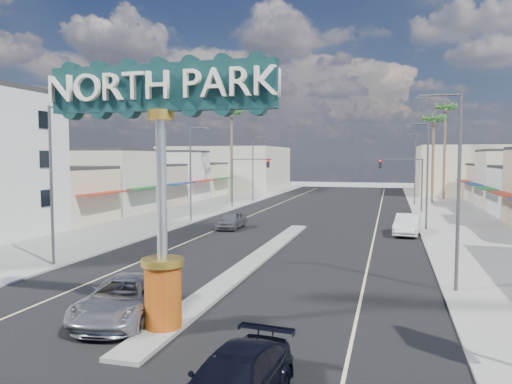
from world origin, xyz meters
The scene contains 24 objects.
ground centered at (0.00, 30.00, 0.00)m, with size 160.00×160.00×0.00m, color gray.
road centered at (0.00, 30.00, 0.01)m, with size 20.00×120.00×0.01m, color black.
median_island centered at (0.00, 14.00, 0.08)m, with size 1.30×30.00×0.16m, color gray.
sidewalk_left centered at (-14.00, 30.00, 0.06)m, with size 8.00×120.00×0.12m, color gray.
sidewalk_right centered at (14.00, 30.00, 0.06)m, with size 8.00×120.00×0.12m, color gray.
storefront_row_left centered at (-24.00, 43.00, 3.00)m, with size 12.00×42.00×6.00m, color beige.
backdrop_far_left centered at (-22.00, 75.00, 4.00)m, with size 20.00×20.00×8.00m, color #B7B29E.
backdrop_far_right centered at (22.00, 75.00, 4.00)m, with size 20.00×20.00×8.00m, color beige.
gateway_sign centered at (0.00, 1.98, 5.93)m, with size 8.20×1.50×9.15m.
traffic_signal_left centered at (-9.18, 43.99, 4.27)m, with size 5.09×0.45×6.00m.
traffic_signal_right centered at (9.18, 43.99, 4.27)m, with size 5.09×0.45×6.00m.
streetlight_l_near centered at (-10.43, 10.00, 5.07)m, with size 2.03×0.22×9.00m.
streetlight_l_mid centered at (-10.43, 30.00, 5.07)m, with size 2.03×0.22×9.00m.
streetlight_l_far centered at (-10.43, 52.00, 5.07)m, with size 2.03×0.22×9.00m.
streetlight_r_near centered at (10.43, 10.00, 5.07)m, with size 2.03×0.22×9.00m.
streetlight_r_mid centered at (10.43, 30.00, 5.07)m, with size 2.03×0.22×9.00m.
streetlight_r_far centered at (10.43, 52.00, 5.07)m, with size 2.03×0.22×9.00m.
palm_left_far centered at (-13.00, 50.00, 11.50)m, with size 2.60×2.60×13.10m.
palm_right_mid centered at (13.00, 56.00, 10.60)m, with size 2.60×2.60×12.10m.
palm_right_far centered at (15.00, 62.00, 12.39)m, with size 2.60×2.60×14.10m.
suv_left centered at (-2.00, 2.84, 0.80)m, with size 2.64×5.73×1.59m, color #A4A4A9.
suv_right centered at (4.07, -2.57, 0.70)m, with size 1.96×4.82×1.40m, color black.
car_parked_left centered at (-5.50, 26.74, 0.74)m, with size 1.75×4.36×1.49m, color slate.
car_parked_right centered at (9.00, 27.12, 0.83)m, with size 1.77×5.06×1.67m, color silver.
Camera 1 is at (7.66, -13.77, 6.15)m, focal length 35.00 mm.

